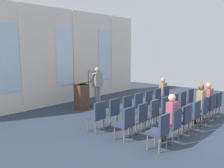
{
  "coord_description": "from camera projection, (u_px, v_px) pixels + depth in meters",
  "views": [
    {
      "loc": [
        -7.45,
        -3.02,
        2.56
      ],
      "look_at": [
        0.19,
        3.49,
        1.12
      ],
      "focal_mm": 40.61,
      "sensor_mm": 36.0,
      "label": 1
    }
  ],
  "objects": [
    {
      "name": "chair_r1_c0",
      "position": [
        126.0,
        121.0,
        7.01
      ],
      "size": [
        0.46,
        0.44,
        0.94
      ],
      "color": "olive",
      "rests_on": "ground"
    },
    {
      "name": "chair_r0_c6",
      "position": [
        163.0,
        96.0,
        10.78
      ],
      "size": [
        0.46,
        0.44,
        0.94
      ],
      "color": "olive",
      "rests_on": "ground"
    },
    {
      "name": "chair_r0_c3",
      "position": [
        136.0,
        104.0,
        9.24
      ],
      "size": [
        0.46,
        0.44,
        0.94
      ],
      "color": "olive",
      "rests_on": "ground"
    },
    {
      "name": "chair_r1_c4",
      "position": [
        172.0,
        105.0,
        9.06
      ],
      "size": [
        0.46,
        0.44,
        0.94
      ],
      "color": "olive",
      "rests_on": "ground"
    },
    {
      "name": "audience_r2_c4",
      "position": [
        200.0,
        102.0,
        8.38
      ],
      "size": [
        0.36,
        0.39,
        1.38
      ],
      "color": "#2D2D33",
      "rests_on": "ground"
    },
    {
      "name": "chair_r2_c4",
      "position": [
        201.0,
        110.0,
        8.36
      ],
      "size": [
        0.46,
        0.44,
        0.94
      ],
      "color": "olive",
      "rests_on": "ground"
    },
    {
      "name": "chair_r1_c5",
      "position": [
        180.0,
        102.0,
        9.57
      ],
      "size": [
        0.46,
        0.44,
        0.94
      ],
      "color": "olive",
      "rests_on": "ground"
    },
    {
      "name": "mic_stand",
      "position": [
        89.0,
        99.0,
        11.12
      ],
      "size": [
        0.28,
        0.28,
        1.55
      ],
      "color": "black",
      "rests_on": "ground"
    },
    {
      "name": "audience_r2_c5",
      "position": [
        207.0,
        100.0,
        8.9
      ],
      "size": [
        0.36,
        0.39,
        1.36
      ],
      "color": "#2D2D33",
      "rests_on": "ground"
    },
    {
      "name": "audience_r2_c1",
      "position": [
        170.0,
        116.0,
        6.85
      ],
      "size": [
        0.36,
        0.39,
        1.34
      ],
      "color": "#2D2D33",
      "rests_on": "ground"
    },
    {
      "name": "chair_r1_c2",
      "position": [
        152.0,
        112.0,
        8.03
      ],
      "size": [
        0.46,
        0.44,
        0.94
      ],
      "color": "olive",
      "rests_on": "ground"
    },
    {
      "name": "chair_r2_c6",
      "position": [
        215.0,
        103.0,
        9.39
      ],
      "size": [
        0.46,
        0.44,
        0.94
      ],
      "color": "olive",
      "rests_on": "ground"
    },
    {
      "name": "chair_r0_c0",
      "position": [
        97.0,
        115.0,
        7.7
      ],
      "size": [
        0.46,
        0.44,
        0.94
      ],
      "color": "olive",
      "rests_on": "ground"
    },
    {
      "name": "chair_r2_c2",
      "position": [
        184.0,
        118.0,
        7.34
      ],
      "size": [
        0.46,
        0.44,
        0.94
      ],
      "color": "olive",
      "rests_on": "ground"
    },
    {
      "name": "chair_r0_c1",
      "position": [
        112.0,
        111.0,
        8.22
      ],
      "size": [
        0.46,
        0.44,
        0.94
      ],
      "color": "olive",
      "rests_on": "ground"
    },
    {
      "name": "chair_r1_c6",
      "position": [
        188.0,
        99.0,
        10.08
      ],
      "size": [
        0.46,
        0.44,
        0.94
      ],
      "color": "olive",
      "rests_on": "ground"
    },
    {
      "name": "audience_r0_c6",
      "position": [
        162.0,
        91.0,
        10.8
      ],
      "size": [
        0.36,
        0.39,
        1.3
      ],
      "color": "#2D2D33",
      "rests_on": "ground"
    },
    {
      "name": "chair_r2_c5",
      "position": [
        209.0,
        106.0,
        8.88
      ],
      "size": [
        0.46,
        0.44,
        0.94
      ],
      "color": "olive",
      "rests_on": "ground"
    },
    {
      "name": "chair_r1_c1",
      "position": [
        139.0,
        116.0,
        7.52
      ],
      "size": [
        0.46,
        0.44,
        0.94
      ],
      "color": "olive",
      "rests_on": "ground"
    },
    {
      "name": "chair_r0_c2",
      "position": [
        125.0,
        107.0,
        8.73
      ],
      "size": [
        0.46,
        0.44,
        0.94
      ],
      "color": "olive",
      "rests_on": "ground"
    },
    {
      "name": "chair_r2_c3",
      "position": [
        193.0,
        114.0,
        7.85
      ],
      "size": [
        0.46,
        0.44,
        0.94
      ],
      "color": "olive",
      "rests_on": "ground"
    },
    {
      "name": "ground_plane",
      "position": [
        193.0,
        130.0,
        7.92
      ],
      "size": [
        16.22,
        16.22,
        0.0
      ],
      "primitive_type": "plane",
      "color": "#2D384C"
    },
    {
      "name": "chair_r0_c4",
      "position": [
        146.0,
        101.0,
        9.75
      ],
      "size": [
        0.46,
        0.44,
        0.94
      ],
      "color": "olive",
      "rests_on": "ground"
    },
    {
      "name": "speaker",
      "position": [
        97.0,
        83.0,
        11.3
      ],
      "size": [
        0.52,
        0.69,
        1.71
      ],
      "color": "gray",
      "rests_on": "ground"
    },
    {
      "name": "chair_r0_c5",
      "position": [
        155.0,
        98.0,
        10.26
      ],
      "size": [
        0.46,
        0.44,
        0.94
      ],
      "color": "olive",
      "rests_on": "ground"
    },
    {
      "name": "chair_r1_c3",
      "position": [
        162.0,
        108.0,
        8.55
      ],
      "size": [
        0.46,
        0.44,
        0.94
      ],
      "color": "olive",
      "rests_on": "ground"
    },
    {
      "name": "chair_r2_c1",
      "position": [
        173.0,
        123.0,
        6.83
      ],
      "size": [
        0.46,
        0.44,
        0.94
      ],
      "color": "olive",
      "rests_on": "ground"
    },
    {
      "name": "rear_partition",
      "position": [
        64.0,
        57.0,
        11.63
      ],
      "size": [
        10.28,
        0.14,
        4.3
      ],
      "color": "silver",
      "rests_on": "ground"
    },
    {
      "name": "lectern",
      "position": [
        82.0,
        96.0,
        10.59
      ],
      "size": [
        0.6,
        0.48,
        1.16
      ],
      "color": "#4C3828",
      "rests_on": "ground"
    },
    {
      "name": "chair_r2_c0",
      "position": [
        160.0,
        130.0,
        6.32
      ],
      "size": [
        0.46,
        0.44,
        0.94
      ],
      "color": "olive",
      "rests_on": "ground"
    }
  ]
}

